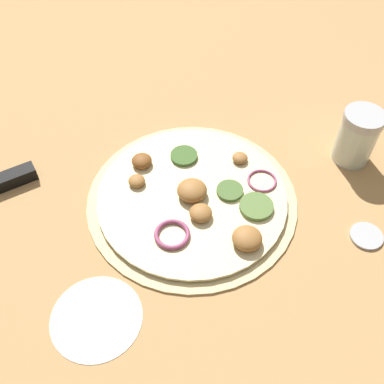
% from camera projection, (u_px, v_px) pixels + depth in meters
% --- Properties ---
extents(ground_plane, '(3.00, 3.00, 0.00)m').
position_uv_depth(ground_plane, '(192.00, 200.00, 0.58)').
color(ground_plane, tan).
extents(pizza, '(0.27, 0.27, 0.03)m').
position_uv_depth(pizza, '(194.00, 198.00, 0.57)').
color(pizza, beige).
rests_on(pizza, ground_plane).
extents(spice_jar, '(0.05, 0.05, 0.08)m').
position_uv_depth(spice_jar, '(357.00, 137.00, 0.59)').
color(spice_jar, silver).
rests_on(spice_jar, ground_plane).
extents(loose_cap, '(0.04, 0.04, 0.01)m').
position_uv_depth(loose_cap, '(367.00, 235.00, 0.54)').
color(loose_cap, '#B2B2B7').
rests_on(loose_cap, ground_plane).
extents(flour_patch, '(0.10, 0.10, 0.00)m').
position_uv_depth(flour_patch, '(96.00, 318.00, 0.48)').
color(flour_patch, white).
rests_on(flour_patch, ground_plane).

